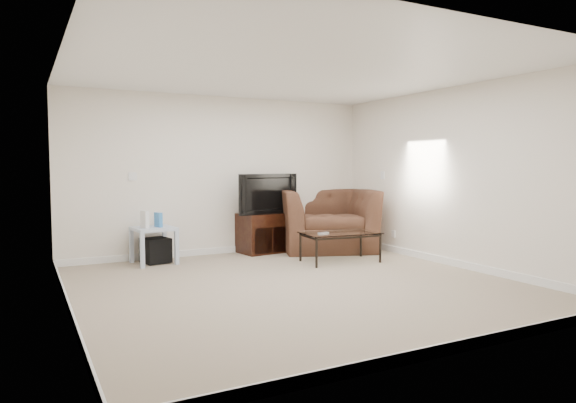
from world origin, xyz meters
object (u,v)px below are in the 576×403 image
side_table (154,245)px  television (264,194)px  tv_stand (264,233)px  subwoofer (156,250)px  recliner (327,209)px  coffee_table (340,247)px

side_table → television: bearing=3.7°
tv_stand → subwoofer: bearing=176.4°
tv_stand → recliner: (1.06, -0.23, 0.36)m
tv_stand → side_table: (-1.81, -0.15, -0.06)m
side_table → subwoofer: side_table is taller
side_table → subwoofer: (0.03, 0.03, -0.08)m
tv_stand → television: size_ratio=0.74×
tv_stand → side_table: bearing=177.1°
television → recliner: 1.11m
side_table → recliner: size_ratio=0.36×
television → recliner: (1.06, -0.20, -0.28)m
tv_stand → recliner: size_ratio=0.50×
side_table → subwoofer: 0.09m
coffee_table → television: bearing=117.1°
tv_stand → recliner: recliner is taller
subwoofer → coffee_table: (2.42, -1.16, 0.03)m
television → subwoofer: television is taller
recliner → coffee_table: bearing=-92.0°
television → side_table: bearing=172.5°
coffee_table → side_table: bearing=155.2°
television → coffee_table: 1.59m
tv_stand → subwoofer: (-1.78, -0.12, -0.13)m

